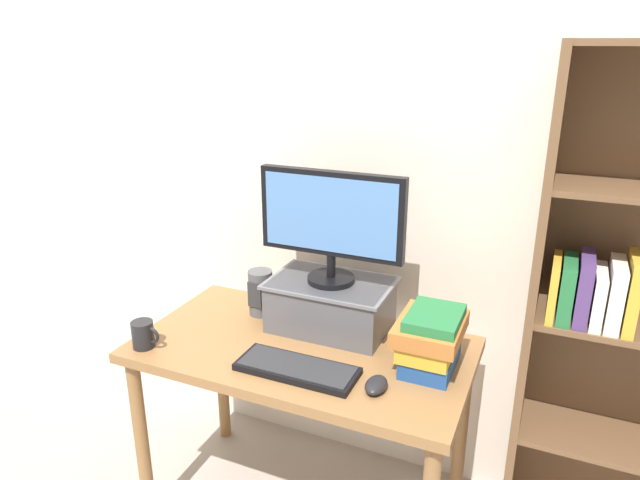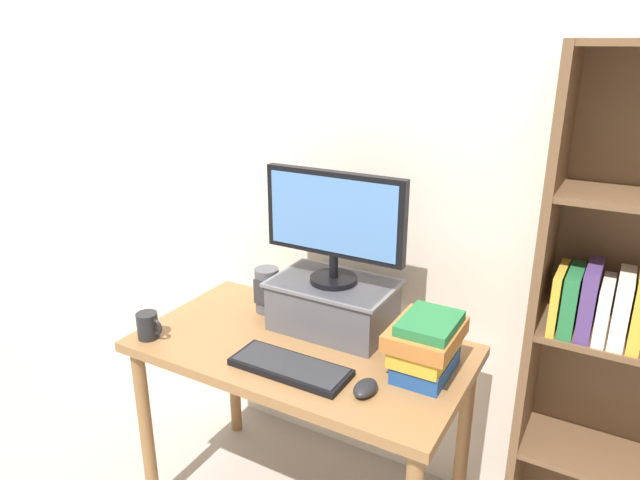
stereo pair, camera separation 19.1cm
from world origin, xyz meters
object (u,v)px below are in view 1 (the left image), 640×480
Objects in this scene: coffee_mug at (144,334)px; desk_speaker at (261,292)px; desk at (303,369)px; keyboard at (297,369)px; computer_mouse at (376,385)px; computer_monitor at (331,220)px; riser_box at (331,303)px; book_stack at (431,338)px.

desk_speaker is (0.24, 0.39, 0.04)m from coffee_mug.
desk is 0.35m from desk_speaker.
desk is at bearing -32.32° from desk_speaker.
keyboard is 3.79× the size of computer_mouse.
desk_speaker is at bearing -179.42° from computer_monitor.
riser_box is 0.67m from coffee_mug.
desk_speaker is (-0.69, 0.12, -0.01)m from book_stack.
desk is 2.20× the size of computer_monitor.
keyboard is 1.44× the size of book_stack.
riser_box is 0.84× the size of computer_monitor.
coffee_mug is (-0.50, -0.23, 0.14)m from desk.
book_stack reaches higher than riser_box.
coffee_mug is at bearing -163.66° from book_stack.
coffee_mug is (-0.54, -0.39, -0.05)m from riser_box.
keyboard is (0.02, -0.32, -0.09)m from riser_box.
riser_box is at bearing 131.57° from computer_mouse.
riser_box reaches higher than coffee_mug.
desk is 0.54m from computer_monitor.
riser_box reaches higher than desk_speaker.
desk_speaker is (-0.25, 0.16, 0.18)m from desk.
book_stack is (0.38, 0.20, 0.09)m from keyboard.
computer_monitor is 0.58m from computer_mouse.
computer_mouse is at bearing 5.25° from coffee_mug.
desk is at bearing 109.56° from keyboard.
computer_monitor is 2.98× the size of desk_speaker.
desk is 0.26m from riser_box.
keyboard is at bearing -178.75° from computer_mouse.
computer_monitor reaches higher than desk_speaker.
keyboard is 3.69× the size of coffee_mug.
coffee_mug is (-0.93, -0.27, -0.05)m from book_stack.
riser_box is 1.13× the size of keyboard.
book_stack is at bearing -16.76° from riser_box.
book_stack is at bearing -16.56° from computer_monitor.
book_stack reaches higher than desk_speaker.
riser_box is at bearing 93.24° from keyboard.
coffee_mug is at bearing -122.18° from desk_speaker.
desk is 4.24× the size of book_stack.
computer_monitor reaches higher than book_stack.
computer_mouse is at bearing -120.15° from book_stack.
desk_speaker is at bearing 147.68° from desk.
computer_monitor is 0.52m from book_stack.
riser_box is 0.32m from computer_monitor.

